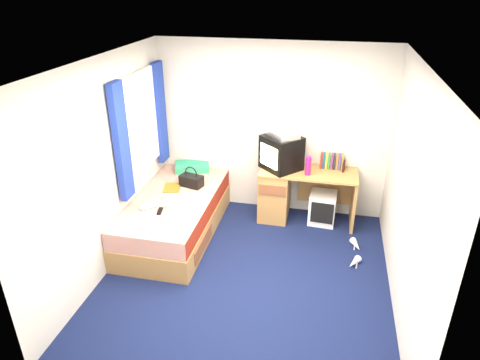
% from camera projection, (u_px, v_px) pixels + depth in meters
% --- Properties ---
extents(ground, '(3.40, 3.40, 0.00)m').
position_uv_depth(ground, '(246.00, 276.00, 4.93)').
color(ground, '#0C1438').
rests_on(ground, ground).
extents(room_shell, '(3.40, 3.40, 3.40)m').
position_uv_depth(room_shell, '(247.00, 160.00, 4.30)').
color(room_shell, white).
rests_on(room_shell, ground).
extents(bed, '(1.01, 2.00, 0.54)m').
position_uv_depth(bed, '(175.00, 216.00, 5.64)').
color(bed, tan).
rests_on(bed, ground).
extents(pillow, '(0.56, 0.45, 0.11)m').
position_uv_depth(pillow, '(192.00, 167.00, 6.27)').
color(pillow, teal).
rests_on(pillow, bed).
extents(desk, '(1.30, 0.55, 0.75)m').
position_uv_depth(desk, '(287.00, 191.00, 5.96)').
color(desk, tan).
rests_on(desk, ground).
extents(storage_cube, '(0.37, 0.37, 0.44)m').
position_uv_depth(storage_cube, '(322.00, 208.00, 5.92)').
color(storage_cube, white).
rests_on(storage_cube, ground).
extents(crt_tv, '(0.63, 0.63, 0.46)m').
position_uv_depth(crt_tv, '(281.00, 153.00, 5.73)').
color(crt_tv, black).
rests_on(crt_tv, desk).
extents(vcr, '(0.50, 0.51, 0.08)m').
position_uv_depth(vcr, '(282.00, 134.00, 5.62)').
color(vcr, silver).
rests_on(vcr, crt_tv).
extents(book_row, '(0.31, 0.13, 0.20)m').
position_uv_depth(book_row, '(332.00, 161.00, 5.80)').
color(book_row, maroon).
rests_on(book_row, desk).
extents(picture_frame, '(0.04, 0.12, 0.14)m').
position_uv_depth(picture_frame, '(344.00, 166.00, 5.73)').
color(picture_frame, black).
rests_on(picture_frame, desk).
extents(pink_water_bottle, '(0.10, 0.10, 0.24)m').
position_uv_depth(pink_water_bottle, '(308.00, 166.00, 5.60)').
color(pink_water_bottle, '#D81E71').
rests_on(pink_water_bottle, desk).
extents(aerosol_can, '(0.06, 0.06, 0.20)m').
position_uv_depth(aerosol_can, '(298.00, 161.00, 5.80)').
color(aerosol_can, white).
rests_on(aerosol_can, desk).
extents(handbag, '(0.34, 0.25, 0.29)m').
position_uv_depth(handbag, '(191.00, 180.00, 5.78)').
color(handbag, black).
rests_on(handbag, bed).
extents(towel, '(0.41, 0.37, 0.11)m').
position_uv_depth(towel, '(185.00, 205.00, 5.22)').
color(towel, silver).
rests_on(towel, bed).
extents(magazine, '(0.26, 0.32, 0.01)m').
position_uv_depth(magazine, '(172.00, 188.00, 5.75)').
color(magazine, yellow).
rests_on(magazine, bed).
extents(water_bottle, '(0.20, 0.19, 0.07)m').
position_uv_depth(water_bottle, '(149.00, 206.00, 5.24)').
color(water_bottle, white).
rests_on(water_bottle, bed).
extents(colour_swatch_fan, '(0.19, 0.20, 0.01)m').
position_uv_depth(colour_swatch_fan, '(165.00, 221.00, 4.98)').
color(colour_swatch_fan, gold).
rests_on(colour_swatch_fan, bed).
extents(remote_control, '(0.08, 0.17, 0.02)m').
position_uv_depth(remote_control, '(160.00, 211.00, 5.18)').
color(remote_control, black).
rests_on(remote_control, bed).
extents(window_assembly, '(0.11, 1.42, 1.40)m').
position_uv_depth(window_assembly, '(141.00, 125.00, 5.40)').
color(window_assembly, silver).
rests_on(window_assembly, room_shell).
extents(white_heels, '(0.21, 0.62, 0.09)m').
position_uv_depth(white_heels, '(355.00, 254.00, 5.26)').
color(white_heels, white).
rests_on(white_heels, ground).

